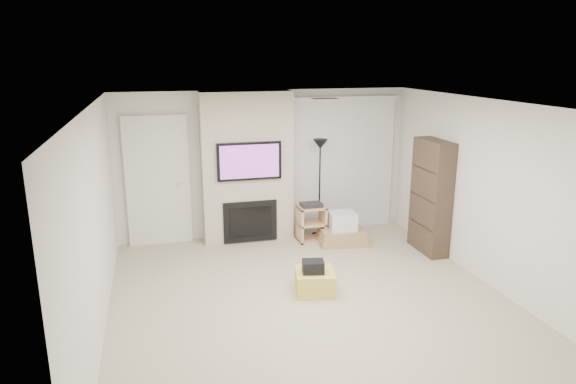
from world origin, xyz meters
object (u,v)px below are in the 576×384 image
object	(u,v)px
floor_lamp	(320,161)
box_stack	(342,231)
bookshelf	(431,197)
av_stand	(311,221)
ottoman	(315,281)

from	to	relation	value
floor_lamp	box_stack	xyz separation A→B (m)	(0.26, -0.44, -1.13)
bookshelf	box_stack	bearing A→B (deg)	150.24
bookshelf	av_stand	bearing A→B (deg)	150.93
floor_lamp	bookshelf	bearing A→B (deg)	-37.49
floor_lamp	box_stack	bearing A→B (deg)	-58.93
floor_lamp	av_stand	size ratio (longest dim) A/B	2.57
box_stack	bookshelf	world-z (taller)	bookshelf
ottoman	floor_lamp	bearing A→B (deg)	70.46
ottoman	bookshelf	size ratio (longest dim) A/B	0.28
av_stand	ottoman	bearing A→B (deg)	-105.87
floor_lamp	box_stack	world-z (taller)	floor_lamp
ottoman	bookshelf	distance (m)	2.53
ottoman	floor_lamp	xyz separation A→B (m)	(0.75, 2.10, 1.19)
ottoman	bookshelf	xyz separation A→B (m)	(2.22, 0.97, 0.75)
ottoman	box_stack	world-z (taller)	box_stack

